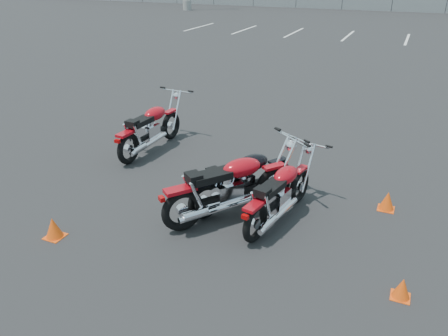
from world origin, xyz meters
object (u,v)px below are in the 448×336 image
at_px(motorcycle_front_red, 151,128).
at_px(motorcycle_third_red, 280,194).
at_px(motorcycle_second_black, 243,180).
at_px(motorcycle_rear_red, 230,187).

bearing_deg(motorcycle_front_red, motorcycle_third_red, -25.80).
height_order(motorcycle_front_red, motorcycle_third_red, motorcycle_front_red).
relative_size(motorcycle_second_black, motorcycle_rear_red, 0.94).
distance_m(motorcycle_front_red, motorcycle_second_black, 2.92).
relative_size(motorcycle_front_red, motorcycle_rear_red, 1.05).
xyz_separation_m(motorcycle_front_red, motorcycle_rear_red, (2.52, -1.77, 0.03)).
bearing_deg(motorcycle_third_red, motorcycle_second_black, 163.81).
relative_size(motorcycle_front_red, motorcycle_second_black, 1.12).
distance_m(motorcycle_second_black, motorcycle_rear_red, 0.41).
bearing_deg(motorcycle_front_red, motorcycle_rear_red, -35.10).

